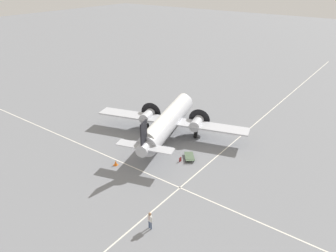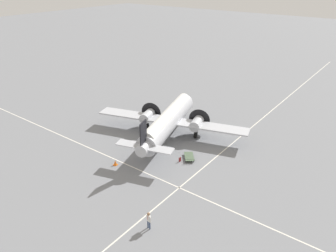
{
  "view_description": "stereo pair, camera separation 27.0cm",
  "coord_description": "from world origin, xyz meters",
  "px_view_note": "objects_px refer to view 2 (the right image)",
  "views": [
    {
      "loc": [
        33.73,
        25.03,
        21.88
      ],
      "look_at": [
        0.0,
        0.0,
        1.78
      ],
      "focal_mm": 35.0,
      "sensor_mm": 36.0,
      "label": 1
    },
    {
      "loc": [
        33.57,
        25.25,
        21.88
      ],
      "look_at": [
        0.0,
        0.0,
        1.78
      ],
      "focal_mm": 35.0,
      "sensor_mm": 36.0,
      "label": 2
    }
  ],
  "objects_px": {
    "airliner_main": "(169,119)",
    "traffic_cone": "(115,163)",
    "suitcase_near_door": "(180,159)",
    "baggage_cart": "(189,157)",
    "crew_foreground": "(149,219)"
  },
  "relations": [
    {
      "from": "suitcase_near_door",
      "to": "baggage_cart",
      "type": "distance_m",
      "value": 1.39
    },
    {
      "from": "suitcase_near_door",
      "to": "airliner_main",
      "type": "bearing_deg",
      "value": -132.25
    },
    {
      "from": "crew_foreground",
      "to": "traffic_cone",
      "type": "relative_size",
      "value": 2.84
    },
    {
      "from": "airliner_main",
      "to": "baggage_cart",
      "type": "distance_m",
      "value": 7.24
    },
    {
      "from": "baggage_cart",
      "to": "traffic_cone",
      "type": "relative_size",
      "value": 3.84
    },
    {
      "from": "airliner_main",
      "to": "crew_foreground",
      "type": "height_order",
      "value": "airliner_main"
    },
    {
      "from": "airliner_main",
      "to": "baggage_cart",
      "type": "height_order",
      "value": "airliner_main"
    },
    {
      "from": "suitcase_near_door",
      "to": "crew_foreground",
      "type": "bearing_deg",
      "value": 21.42
    },
    {
      "from": "baggage_cart",
      "to": "traffic_cone",
      "type": "bearing_deg",
      "value": 97.04
    },
    {
      "from": "suitcase_near_door",
      "to": "traffic_cone",
      "type": "relative_size",
      "value": 0.91
    },
    {
      "from": "airliner_main",
      "to": "traffic_cone",
      "type": "distance_m",
      "value": 10.6
    },
    {
      "from": "airliner_main",
      "to": "traffic_cone",
      "type": "height_order",
      "value": "airliner_main"
    },
    {
      "from": "traffic_cone",
      "to": "crew_foreground",
      "type": "bearing_deg",
      "value": 60.2
    },
    {
      "from": "airliner_main",
      "to": "traffic_cone",
      "type": "xyz_separation_m",
      "value": [
        10.33,
        -0.6,
        -2.32
      ]
    },
    {
      "from": "crew_foreground",
      "to": "suitcase_near_door",
      "type": "height_order",
      "value": "crew_foreground"
    }
  ]
}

